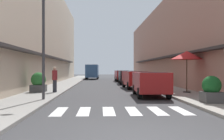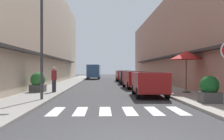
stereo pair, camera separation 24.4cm
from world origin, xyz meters
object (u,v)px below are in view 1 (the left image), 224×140
at_px(street_lamp, 47,33).
at_px(pedestrian_walking_near, 55,79).
at_px(parked_car_mid, 135,78).
at_px(planter_corner, 212,89).
at_px(parked_car_near, 150,81).
at_px(cafe_umbrella, 187,55).
at_px(parked_car_distant, 122,74).
at_px(parked_car_far, 127,76).
at_px(planter_midblock, 38,82).
at_px(planter_far, 159,80).
at_px(delivery_van, 92,71).

bearing_deg(street_lamp, pedestrian_walking_near, 94.41).
xyz_separation_m(parked_car_mid, planter_corner, (2.07, -10.28, -0.21)).
bearing_deg(parked_car_near, pedestrian_walking_near, 162.64).
bearing_deg(cafe_umbrella, parked_car_distant, 98.39).
height_order(parked_car_near, street_lamp, street_lamp).
xyz_separation_m(parked_car_near, parked_car_far, (0.00, 13.03, -0.00)).
distance_m(planter_midblock, planter_far, 10.53).
bearing_deg(parked_car_distant, delivery_van, 117.44).
bearing_deg(pedestrian_walking_near, cafe_umbrella, -165.84).
relative_size(parked_car_mid, parked_car_far, 1.03).
height_order(delivery_van, planter_corner, delivery_van).
bearing_deg(street_lamp, parked_car_distant, 75.30).
distance_m(parked_car_distant, cafe_umbrella, 18.36).
xyz_separation_m(parked_car_mid, cafe_umbrella, (2.67, -5.11, 1.62)).
xyz_separation_m(cafe_umbrella, pedestrian_walking_near, (-8.65, 0.51, -1.54)).
relative_size(parked_car_near, parked_car_distant, 0.93).
xyz_separation_m(parked_car_near, street_lamp, (-5.67, -2.15, 2.54)).
height_order(planter_midblock, pedestrian_walking_near, pedestrian_walking_near).
xyz_separation_m(parked_car_distant, delivery_van, (-4.24, 8.18, 0.48)).
distance_m(parked_car_mid, cafe_umbrella, 5.99).
relative_size(parked_car_near, parked_car_mid, 0.98).
bearing_deg(pedestrian_walking_near, planter_far, -129.75).
xyz_separation_m(planter_midblock, planter_far, (9.31, 4.92, -0.10)).
bearing_deg(pedestrian_walking_near, delivery_van, -76.30).
bearing_deg(parked_car_near, parked_car_far, 90.00).
bearing_deg(planter_far, parked_car_distant, 100.08).
bearing_deg(delivery_van, parked_car_mid, -78.66).
xyz_separation_m(planter_midblock, pedestrian_walking_near, (1.14, -0.32, 0.24)).
bearing_deg(parked_car_far, parked_car_mid, -90.00).
relative_size(parked_car_mid, planter_far, 3.98).
distance_m(parked_car_near, cafe_umbrella, 3.40).
height_order(parked_car_far, cafe_umbrella, cafe_umbrella).
bearing_deg(cafe_umbrella, pedestrian_walking_near, 176.61).
bearing_deg(pedestrian_walking_near, parked_car_near, -179.82).
distance_m(parked_car_near, parked_car_mid, 6.47).
xyz_separation_m(parked_car_far, planter_corner, (2.07, -16.83, -0.21)).
bearing_deg(planter_midblock, parked_car_far, 56.72).
bearing_deg(parked_car_near, street_lamp, -159.22).
relative_size(street_lamp, pedestrian_walking_near, 3.29).
height_order(parked_car_mid, pedestrian_walking_near, pedestrian_walking_near).
height_order(parked_car_mid, planter_corner, parked_car_mid).
relative_size(parked_car_distant, street_lamp, 0.82).
height_order(parked_car_distant, delivery_van, delivery_van).
distance_m(planter_far, pedestrian_walking_near, 9.72).
bearing_deg(planter_far, street_lamp, -130.31).
bearing_deg(planter_midblock, cafe_umbrella, -4.88).
bearing_deg(planter_corner, parked_car_near, 118.52).
bearing_deg(delivery_van, parked_car_distant, -62.56).
height_order(parked_car_far, street_lamp, street_lamp).
bearing_deg(delivery_van, pedestrian_walking_near, -93.85).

